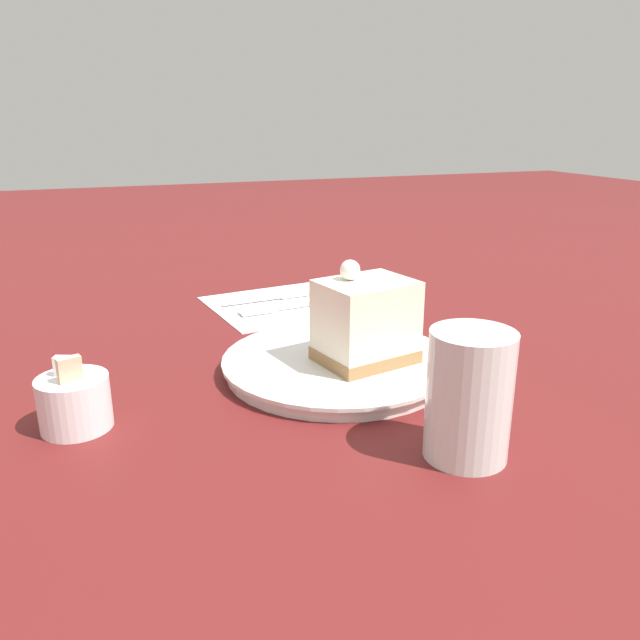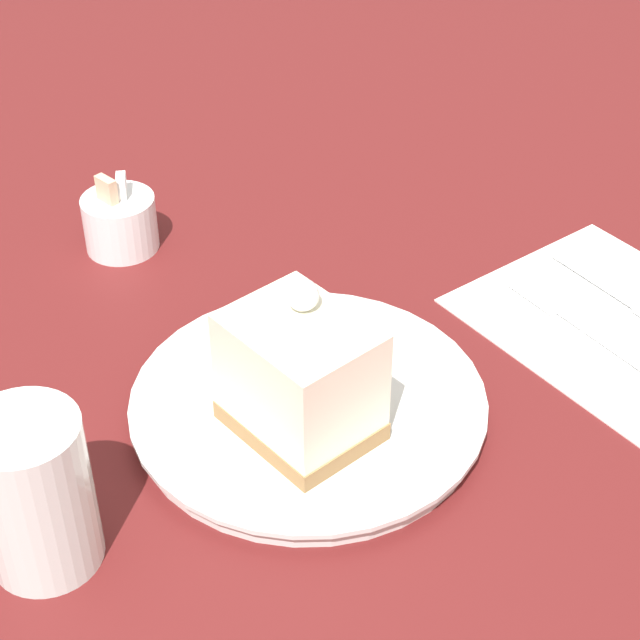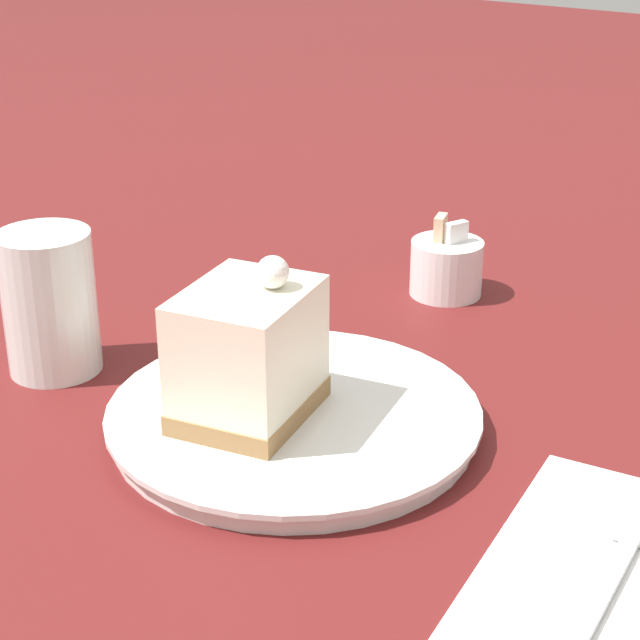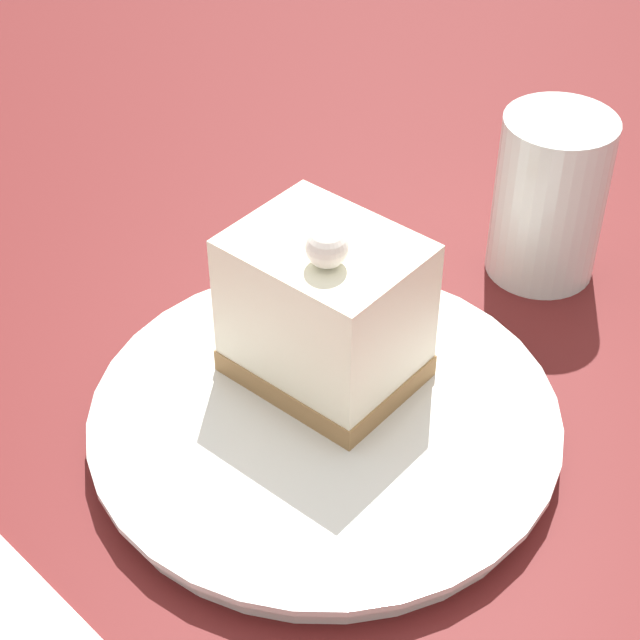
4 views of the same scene
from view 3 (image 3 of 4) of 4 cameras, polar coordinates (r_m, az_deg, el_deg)
The scene contains 6 objects.
ground_plane at distance 0.71m, azimuth 0.20°, elevation -6.44°, with size 4.00×4.00×0.00m, color #5B1919.
plate at distance 0.72m, azimuth -1.31°, elevation -5.15°, with size 0.25×0.25×0.02m.
cake_slice at distance 0.69m, azimuth -3.87°, elevation -1.78°, with size 0.09×0.11×0.11m.
fork at distance 0.62m, azimuth 15.75°, elevation -12.17°, with size 0.03×0.17×0.00m.
sugar_bowl at distance 0.93m, azimuth 6.76°, elevation 2.84°, with size 0.06×0.06×0.07m.
drinking_glass at distance 0.81m, azimuth -14.23°, elevation 0.90°, with size 0.07×0.07×0.11m.
Camera 3 is at (0.35, -0.50, 0.36)m, focal length 60.00 mm.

